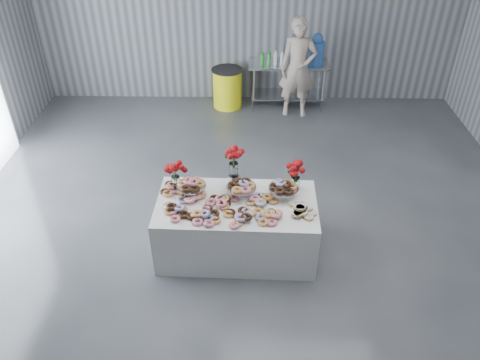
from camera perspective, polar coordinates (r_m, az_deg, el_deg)
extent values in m
plane|color=#36383D|center=(5.99, 0.80, -8.64)|extent=(9.00, 9.00, 0.00)
cube|color=white|center=(5.76, -0.42, -5.74)|extent=(1.93, 1.05, 0.75)
cube|color=silver|center=(9.06, 5.96, 13.92)|extent=(1.50, 0.60, 0.04)
cube|color=silver|center=(9.30, 5.72, 10.31)|extent=(1.40, 0.55, 0.03)
cylinder|color=silver|center=(8.97, 1.68, 10.76)|extent=(0.04, 0.04, 0.86)
cylinder|color=silver|center=(9.08, 10.05, 10.54)|extent=(0.04, 0.04, 0.86)
cylinder|color=silver|center=(9.43, 1.66, 12.02)|extent=(0.04, 0.04, 0.86)
cylinder|color=silver|center=(9.53, 9.67, 11.80)|extent=(0.04, 0.04, 0.86)
cylinder|color=silver|center=(5.65, -5.94, -1.22)|extent=(0.06, 0.06, 0.12)
cylinder|color=silver|center=(5.61, -5.98, -0.69)|extent=(0.36, 0.36, 0.01)
cylinder|color=silver|center=(5.60, 0.15, -1.39)|extent=(0.06, 0.06, 0.12)
cylinder|color=silver|center=(5.56, 0.15, -0.85)|extent=(0.36, 0.36, 0.01)
cylinder|color=silver|center=(5.60, 5.27, -1.52)|extent=(0.06, 0.06, 0.12)
cylinder|color=silver|center=(5.56, 5.31, -0.99)|extent=(0.36, 0.36, 0.01)
cylinder|color=white|center=(5.74, -7.80, -0.33)|extent=(0.11, 0.11, 0.18)
cylinder|color=#1E5919|center=(5.67, -7.91, 0.74)|extent=(0.04, 0.04, 0.18)
cylinder|color=white|center=(5.72, 6.74, -0.42)|extent=(0.11, 0.11, 0.18)
cylinder|color=#1E5919|center=(5.64, 6.83, 0.66)|extent=(0.04, 0.04, 0.18)
cylinder|color=silver|center=(5.75, -0.76, -0.06)|extent=(0.14, 0.14, 0.15)
cylinder|color=white|center=(5.66, -0.77, 1.31)|extent=(0.11, 0.11, 0.18)
cylinder|color=#1E5919|center=(5.59, -0.78, 2.41)|extent=(0.04, 0.04, 0.18)
cylinder|color=#3E78D3|center=(9.04, 9.32, 15.10)|extent=(0.28, 0.28, 0.40)
sphere|color=#3E78D3|center=(8.95, 9.48, 16.63)|extent=(0.20, 0.20, 0.20)
imported|color=#CC8C93|center=(8.78, 7.08, 13.36)|extent=(0.68, 0.46, 1.82)
cylinder|color=#FEF815|center=(9.23, -1.54, 11.10)|extent=(0.55, 0.55, 0.74)
cylinder|color=black|center=(9.08, -1.58, 13.29)|extent=(0.60, 0.60, 0.02)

